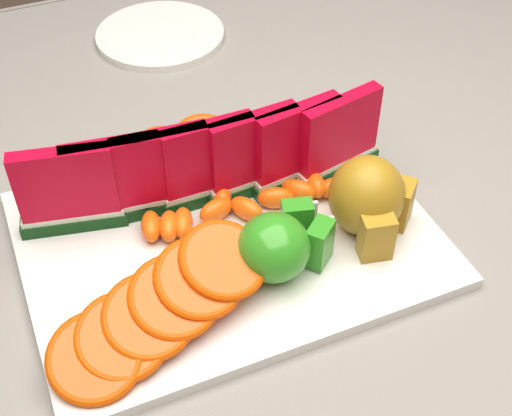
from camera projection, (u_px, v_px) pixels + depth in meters
The scene contains 10 objects.
table at pixel (186, 275), 0.82m from camera, with size 1.40×0.90×0.75m.
tablecloth at pixel (183, 238), 0.78m from camera, with size 1.53×1.03×0.20m.
platter at pixel (228, 238), 0.72m from camera, with size 0.40×0.30×0.01m.
apple_cluster at pixel (280, 245), 0.66m from camera, with size 0.11×0.09×0.06m.
pear_cluster at pixel (369, 199), 0.69m from camera, with size 0.10×0.10×0.08m.
side_plate at pixel (160, 35), 1.00m from camera, with size 0.23×0.23×0.01m.
watermelon_row at pixel (209, 165), 0.72m from camera, with size 0.39×0.07×0.10m.
orange_fan_front at pixel (162, 307), 0.61m from camera, with size 0.23×0.14×0.06m.
orange_fan_back at pixel (144, 160), 0.77m from camera, with size 0.23×0.09×0.04m.
tangerine_segments at pixel (242, 205), 0.72m from camera, with size 0.23×0.07×0.02m.
Camera 1 is at (-0.14, -0.53, 1.28)m, focal length 50.00 mm.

